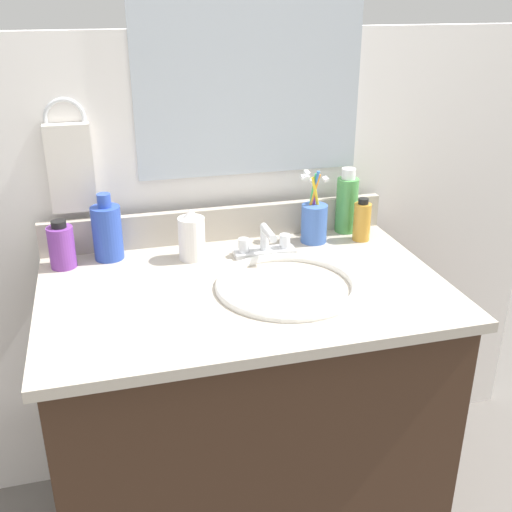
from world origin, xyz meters
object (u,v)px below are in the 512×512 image
hand_towel (71,168)px  bottle_cream_purple (62,246)px  faucet (265,245)px  bottle_oil_amber (362,221)px  bottle_shampoo_blue (107,231)px  bottle_lotion_white (192,236)px  bottle_toner_green (347,203)px  cup_blue_plastic (314,221)px

hand_towel → bottle_cream_purple: hand_towel is taller
faucet → bottle_oil_amber: bearing=6.6°
bottle_shampoo_blue → bottle_cream_purple: bearing=-167.3°
bottle_cream_purple → bottle_lotion_white: 0.32m
bottle_shampoo_blue → bottle_toner_green: bottle_toner_green is taller
bottle_cream_purple → bottle_shampoo_blue: bearing=12.7°
faucet → bottle_toner_green: 0.29m
bottle_toner_green → cup_blue_plastic: (-0.11, -0.05, -0.02)m
bottle_cream_purple → bottle_toner_green: size_ratio=0.66×
faucet → cup_blue_plastic: bearing=20.1°
hand_towel → bottle_lotion_white: 0.34m
bottle_shampoo_blue → bottle_lotion_white: 0.21m
hand_towel → bottle_oil_amber: bearing=-9.4°
bottle_oil_amber → bottle_lotion_white: size_ratio=0.89×
hand_towel → bottle_oil_amber: (0.74, -0.12, -0.17)m
bottle_oil_amber → cup_blue_plastic: bearing=170.0°
bottle_toner_green → cup_blue_plastic: cup_blue_plastic is taller
bottle_shampoo_blue → bottle_toner_green: bearing=2.1°
bottle_oil_amber → bottle_cream_purple: bearing=178.2°
faucet → bottle_shampoo_blue: bottle_shampoo_blue is taller
faucet → bottle_toner_green: (0.27, 0.10, 0.05)m
bottle_oil_amber → bottle_cream_purple: bottle_cream_purple is taller
bottle_toner_green → cup_blue_plastic: 0.13m
faucet → bottle_cream_purple: 0.50m
bottle_oil_amber → bottle_shampoo_blue: (-0.67, 0.05, 0.02)m
bottle_toner_green → hand_towel: bearing=176.0°
hand_towel → bottle_toner_green: size_ratio=1.21×
bottle_lotion_white → bottle_toner_green: bearing=10.0°
bottle_shampoo_blue → bottle_lotion_white: bearing=-15.2°
faucet → bottle_shampoo_blue: 0.40m
bottle_oil_amber → bottle_toner_green: 0.08m
faucet → hand_towel: bearing=161.3°
bottle_oil_amber → cup_blue_plastic: cup_blue_plastic is taller
bottle_toner_green → bottle_shampoo_blue: bearing=-177.9°
bottle_lotion_white → cup_blue_plastic: bearing=5.0°
bottle_toner_green → bottle_cream_purple: bearing=-176.4°
hand_towel → bottle_cream_purple: size_ratio=1.83×
bottle_shampoo_blue → bottle_lotion_white: bottle_shampoo_blue is taller
faucet → bottle_cream_purple: (-0.50, 0.06, 0.03)m
bottle_shampoo_blue → bottle_cream_purple: bottle_shampoo_blue is taller
hand_towel → bottle_shampoo_blue: bearing=-46.1°
faucet → cup_blue_plastic: (0.15, 0.06, 0.03)m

